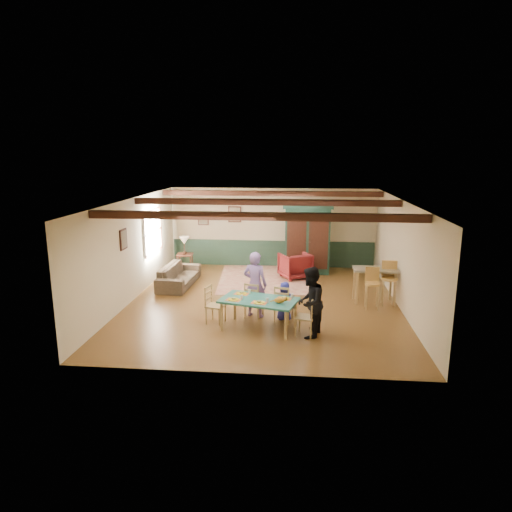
# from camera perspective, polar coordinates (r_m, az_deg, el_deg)

# --- Properties ---
(floor) EXTENTS (8.00, 8.00, 0.00)m
(floor) POSITION_cam_1_polar(r_m,az_deg,el_deg) (12.13, 0.91, -5.81)
(floor) COLOR brown
(floor) RESTS_ON ground
(wall_back) EXTENTS (7.00, 0.02, 2.70)m
(wall_back) POSITION_cam_1_polar(r_m,az_deg,el_deg) (15.69, 2.07, 3.56)
(wall_back) COLOR beige
(wall_back) RESTS_ON floor
(wall_left) EXTENTS (0.02, 8.00, 2.70)m
(wall_left) POSITION_cam_1_polar(r_m,az_deg,el_deg) (12.53, -15.24, 0.74)
(wall_left) COLOR beige
(wall_left) RESTS_ON floor
(wall_right) EXTENTS (0.02, 8.00, 2.70)m
(wall_right) POSITION_cam_1_polar(r_m,az_deg,el_deg) (12.02, 17.80, 0.08)
(wall_right) COLOR beige
(wall_right) RESTS_ON floor
(ceiling) EXTENTS (7.00, 8.00, 0.02)m
(ceiling) POSITION_cam_1_polar(r_m,az_deg,el_deg) (11.55, 0.95, 6.98)
(ceiling) COLOR white
(ceiling) RESTS_ON wall_back
(wainscot_back) EXTENTS (6.95, 0.03, 0.90)m
(wainscot_back) POSITION_cam_1_polar(r_m,az_deg,el_deg) (15.84, 2.04, 0.33)
(wainscot_back) COLOR #1A3023
(wainscot_back) RESTS_ON floor
(ceiling_beam_front) EXTENTS (6.95, 0.16, 0.16)m
(ceiling_beam_front) POSITION_cam_1_polar(r_m,az_deg,el_deg) (9.29, -0.15, 4.99)
(ceiling_beam_front) COLOR black
(ceiling_beam_front) RESTS_ON ceiling
(ceiling_beam_mid) EXTENTS (6.95, 0.16, 0.16)m
(ceiling_beam_mid) POSITION_cam_1_polar(r_m,az_deg,el_deg) (11.96, 1.10, 6.75)
(ceiling_beam_mid) COLOR black
(ceiling_beam_mid) RESTS_ON ceiling
(ceiling_beam_back) EXTENTS (6.95, 0.16, 0.16)m
(ceiling_beam_back) POSITION_cam_1_polar(r_m,az_deg,el_deg) (14.54, 1.88, 7.83)
(ceiling_beam_back) COLOR black
(ceiling_beam_back) RESTS_ON ceiling
(window_left) EXTENTS (0.06, 1.60, 1.30)m
(window_left) POSITION_cam_1_polar(r_m,az_deg,el_deg) (14.06, -12.78, 2.98)
(window_left) COLOR white
(window_left) RESTS_ON wall_left
(picture_left_wall) EXTENTS (0.04, 0.42, 0.52)m
(picture_left_wall) POSITION_cam_1_polar(r_m,az_deg,el_deg) (11.89, -16.22, 2.01)
(picture_left_wall) COLOR gray
(picture_left_wall) RESTS_ON wall_left
(picture_back_a) EXTENTS (0.45, 0.04, 0.55)m
(picture_back_a) POSITION_cam_1_polar(r_m,az_deg,el_deg) (15.72, -2.68, 5.23)
(picture_back_a) COLOR gray
(picture_back_a) RESTS_ON wall_back
(picture_back_b) EXTENTS (0.38, 0.04, 0.48)m
(picture_back_b) POSITION_cam_1_polar(r_m,az_deg,el_deg) (15.93, -6.61, 4.71)
(picture_back_b) COLOR gray
(picture_back_b) RESTS_ON wall_back
(dining_table) EXTENTS (1.86, 1.34, 0.70)m
(dining_table) POSITION_cam_1_polar(r_m,az_deg,el_deg) (10.26, 0.36, -7.30)
(dining_table) COLOR #1F6458
(dining_table) RESTS_ON floor
(dining_chair_far_left) EXTENTS (0.48, 0.50, 0.88)m
(dining_chair_far_left) POSITION_cam_1_polar(r_m,az_deg,el_deg) (10.94, -0.25, -5.48)
(dining_chair_far_left) COLOR #A78853
(dining_chair_far_left) RESTS_ON floor
(dining_chair_far_right) EXTENTS (0.48, 0.50, 0.88)m
(dining_chair_far_right) POSITION_cam_1_polar(r_m,az_deg,el_deg) (10.71, 3.48, -5.91)
(dining_chair_far_right) COLOR #A78853
(dining_chair_far_right) RESTS_ON floor
(dining_chair_end_left) EXTENTS (0.50, 0.48, 0.88)m
(dining_chair_end_left) POSITION_cam_1_polar(r_m,az_deg,el_deg) (10.62, -5.08, -6.10)
(dining_chair_end_left) COLOR #A78853
(dining_chair_end_left) RESTS_ON floor
(dining_chair_end_right) EXTENTS (0.50, 0.48, 0.88)m
(dining_chair_end_right) POSITION_cam_1_polar(r_m,az_deg,el_deg) (9.93, 6.19, -7.50)
(dining_chair_end_right) COLOR #A78853
(dining_chair_end_right) RESTS_ON floor
(person_man) EXTENTS (0.66, 0.52, 1.60)m
(person_man) POSITION_cam_1_polar(r_m,az_deg,el_deg) (10.90, -0.11, -3.57)
(person_man) COLOR #8362A8
(person_man) RESTS_ON floor
(person_woman) EXTENTS (0.76, 0.87, 1.53)m
(person_woman) POSITION_cam_1_polar(r_m,az_deg,el_deg) (9.80, 6.76, -5.78)
(person_woman) COLOR black
(person_woman) RESTS_ON floor
(person_child) EXTENTS (0.52, 0.41, 0.93)m
(person_child) POSITION_cam_1_polar(r_m,az_deg,el_deg) (10.77, 3.60, -5.66)
(person_child) COLOR #262C9A
(person_child) RESTS_ON floor
(cat) EXTENTS (0.36, 0.21, 0.17)m
(cat) POSITION_cam_1_polar(r_m,az_deg,el_deg) (9.87, 2.96, -5.47)
(cat) COLOR orange
(cat) RESTS_ON dining_table
(place_setting_near_left) EXTENTS (0.43, 0.37, 0.11)m
(place_setting_near_left) POSITION_cam_1_polar(r_m,az_deg,el_deg) (10.10, -2.82, -5.22)
(place_setting_near_left) COLOR yellow
(place_setting_near_left) RESTS_ON dining_table
(place_setting_near_center) EXTENTS (0.43, 0.37, 0.11)m
(place_setting_near_center) POSITION_cam_1_polar(r_m,az_deg,el_deg) (9.89, 0.40, -5.60)
(place_setting_near_center) COLOR yellow
(place_setting_near_center) RESTS_ON dining_table
(place_setting_far_left) EXTENTS (0.43, 0.37, 0.11)m
(place_setting_far_left) POSITION_cam_1_polar(r_m,az_deg,el_deg) (10.51, -1.81, -4.49)
(place_setting_far_left) COLOR yellow
(place_setting_far_left) RESTS_ON dining_table
(place_setting_far_right) EXTENTS (0.43, 0.37, 0.11)m
(place_setting_far_right) POSITION_cam_1_polar(r_m,az_deg,el_deg) (10.18, 3.52, -5.08)
(place_setting_far_right) COLOR yellow
(place_setting_far_right) RESTS_ON dining_table
(area_rug) EXTENTS (3.13, 3.62, 0.01)m
(area_rug) POSITION_cam_1_polar(r_m,az_deg,el_deg) (14.33, 1.23, -2.85)
(area_rug) COLOR beige
(area_rug) RESTS_ON floor
(armoire) EXTENTS (1.59, 0.65, 2.24)m
(armoire) POSITION_cam_1_polar(r_m,az_deg,el_deg) (14.90, 6.42, 2.09)
(armoire) COLOR #16372B
(armoire) RESTS_ON floor
(armchair) EXTENTS (1.16, 1.18, 0.80)m
(armchair) POSITION_cam_1_polar(r_m,az_deg,el_deg) (14.38, 4.92, -1.20)
(armchair) COLOR #450D12
(armchair) RESTS_ON floor
(sofa) EXTENTS (0.89, 2.12, 0.61)m
(sofa) POSITION_cam_1_polar(r_m,az_deg,el_deg) (13.76, -9.61, -2.40)
(sofa) COLOR #3D3326
(sofa) RESTS_ON floor
(end_table) EXTENTS (0.56, 0.56, 0.63)m
(end_table) POSITION_cam_1_polar(r_m,az_deg,el_deg) (15.18, -8.87, -0.90)
(end_table) COLOR black
(end_table) RESTS_ON floor
(table_lamp) EXTENTS (0.35, 0.35, 0.57)m
(table_lamp) POSITION_cam_1_polar(r_m,az_deg,el_deg) (15.05, -8.94, 1.31)
(table_lamp) COLOR #D5B78A
(table_lamp) RESTS_ON end_table
(counter_table) EXTENTS (1.12, 0.67, 0.92)m
(counter_table) POSITION_cam_1_polar(r_m,az_deg,el_deg) (12.40, 14.54, -3.59)
(counter_table) COLOR tan
(counter_table) RESTS_ON floor
(bar_stool_left) EXTENTS (0.39, 0.42, 1.05)m
(bar_stool_left) POSITION_cam_1_polar(r_m,az_deg,el_deg) (11.87, 14.32, -3.98)
(bar_stool_left) COLOR tan
(bar_stool_left) RESTS_ON floor
(bar_stool_right) EXTENTS (0.44, 0.48, 1.15)m
(bar_stool_right) POSITION_cam_1_polar(r_m,az_deg,el_deg) (12.24, 16.31, -3.35)
(bar_stool_right) COLOR tan
(bar_stool_right) RESTS_ON floor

